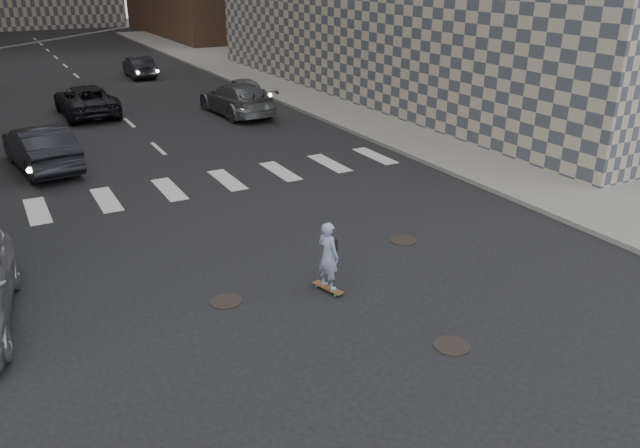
{
  "coord_description": "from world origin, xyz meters",
  "views": [
    {
      "loc": [
        -5.9,
        -10.19,
        6.79
      ],
      "look_at": [
        0.41,
        1.33,
        1.3
      ],
      "focal_mm": 35.0,
      "sensor_mm": 36.0,
      "label": 1
    }
  ],
  "objects_px": {
    "traffic_car_a": "(41,147)",
    "traffic_car_b": "(237,99)",
    "traffic_car_c": "(86,100)",
    "traffic_car_e": "(139,67)",
    "traffic_car_d": "(243,89)",
    "skateboarder": "(328,256)"
  },
  "relations": [
    {
      "from": "traffic_car_a",
      "to": "traffic_car_d",
      "type": "distance_m",
      "value": 13.26
    },
    {
      "from": "traffic_car_a",
      "to": "traffic_car_d",
      "type": "relative_size",
      "value": 1.29
    },
    {
      "from": "traffic_car_b",
      "to": "traffic_car_c",
      "type": "xyz_separation_m",
      "value": [
        -6.44,
        3.35,
        -0.05
      ]
    },
    {
      "from": "skateboarder",
      "to": "traffic_car_e",
      "type": "relative_size",
      "value": 0.41
    },
    {
      "from": "traffic_car_b",
      "to": "traffic_car_c",
      "type": "distance_m",
      "value": 7.26
    },
    {
      "from": "skateboarder",
      "to": "traffic_car_b",
      "type": "height_order",
      "value": "skateboarder"
    },
    {
      "from": "traffic_car_a",
      "to": "traffic_car_b",
      "type": "bearing_deg",
      "value": -160.08
    },
    {
      "from": "traffic_car_b",
      "to": "traffic_car_e",
      "type": "xyz_separation_m",
      "value": [
        -1.51,
        13.17,
        -0.09
      ]
    },
    {
      "from": "traffic_car_a",
      "to": "traffic_car_b",
      "type": "xyz_separation_m",
      "value": [
        9.35,
        4.88,
        -0.02
      ]
    },
    {
      "from": "traffic_car_d",
      "to": "traffic_car_b",
      "type": "bearing_deg",
      "value": 63.19
    },
    {
      "from": "traffic_car_d",
      "to": "skateboarder",
      "type": "bearing_deg",
      "value": 73.37
    },
    {
      "from": "skateboarder",
      "to": "traffic_car_e",
      "type": "distance_m",
      "value": 31.01
    },
    {
      "from": "traffic_car_c",
      "to": "traffic_car_d",
      "type": "xyz_separation_m",
      "value": [
        7.89,
        -0.53,
        -0.08
      ]
    },
    {
      "from": "skateboarder",
      "to": "traffic_car_d",
      "type": "height_order",
      "value": "skateboarder"
    },
    {
      "from": "skateboarder",
      "to": "traffic_car_b",
      "type": "xyz_separation_m",
      "value": [
        4.85,
        17.66,
        -0.1
      ]
    },
    {
      "from": "skateboarder",
      "to": "traffic_car_a",
      "type": "bearing_deg",
      "value": 93.61
    },
    {
      "from": "traffic_car_c",
      "to": "traffic_car_e",
      "type": "height_order",
      "value": "traffic_car_c"
    },
    {
      "from": "traffic_car_c",
      "to": "traffic_car_d",
      "type": "distance_m",
      "value": 7.91
    },
    {
      "from": "traffic_car_a",
      "to": "traffic_car_e",
      "type": "distance_m",
      "value": 19.67
    },
    {
      "from": "traffic_car_e",
      "to": "traffic_car_b",
      "type": "bearing_deg",
      "value": 98.45
    },
    {
      "from": "traffic_car_c",
      "to": "traffic_car_d",
      "type": "relative_size",
      "value": 1.39
    },
    {
      "from": "traffic_car_a",
      "to": "traffic_car_e",
      "type": "bearing_deg",
      "value": -121.12
    }
  ]
}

